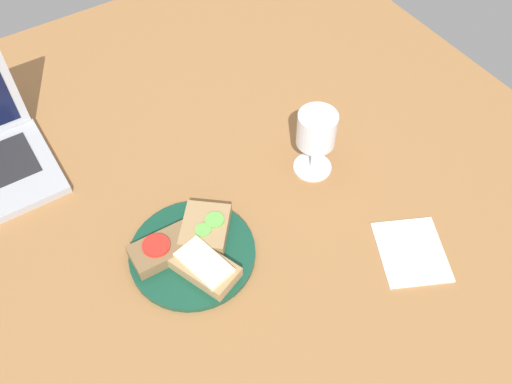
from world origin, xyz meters
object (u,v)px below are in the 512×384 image
object	(u,v)px
sandwich_with_tomato	(164,248)
napkin	(411,252)
plate	(192,253)
sandwich_with_cucumber	(205,228)
sandwich_with_cheese	(205,267)
wine_glass	(316,132)

from	to	relation	value
sandwich_with_tomato	napkin	size ratio (longest dim) A/B	0.88
plate	napkin	world-z (taller)	plate
plate	sandwich_with_tomato	distance (cm)	5.06
plate	sandwich_with_tomato	bearing A→B (deg)	150.25
sandwich_with_cucumber	sandwich_with_tomato	bearing A→B (deg)	179.51
plate	napkin	distance (cm)	37.72
sandwich_with_cheese	napkin	bearing A→B (deg)	-25.33
sandwich_with_tomato	wine_glass	xyz separation A→B (cm)	(33.08, 2.71, 7.31)
sandwich_with_cucumber	napkin	xyz separation A→B (cm)	(28.16, -22.01, -2.32)
plate	sandwich_with_cucumber	distance (cm)	4.95
wine_glass	napkin	distance (cm)	26.79
sandwich_with_cucumber	sandwich_with_tomato	size ratio (longest dim) A/B	1.05
plate	sandwich_with_cucumber	world-z (taller)	sandwich_with_cucumber
sandwich_with_cucumber	napkin	distance (cm)	35.81
sandwich_with_tomato	plate	bearing A→B (deg)	-29.75
plate	sandwich_with_cheese	xyz separation A→B (cm)	(-0.01, -4.55, 2.05)
wine_glass	plate	bearing A→B (deg)	-170.18
wine_glass	napkin	bearing A→B (deg)	-82.88
wine_glass	sandwich_with_cheese	bearing A→B (deg)	-161.76
sandwich_with_tomato	wine_glass	world-z (taller)	wine_glass
plate	wine_glass	size ratio (longest dim) A/B	1.56
sandwich_with_cheese	wine_glass	size ratio (longest dim) A/B	0.91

